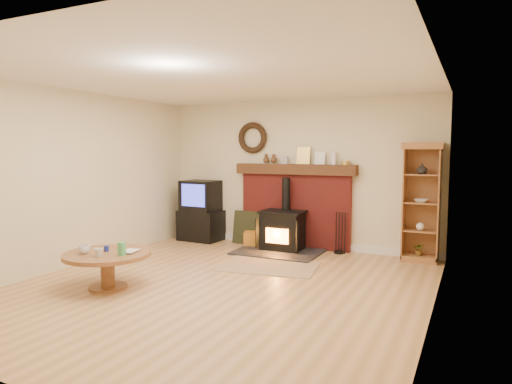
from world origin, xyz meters
The scene contains 11 objects.
ground centered at (0.00, 0.00, 0.00)m, with size 5.50×5.50×0.00m, color #AB7E47.
room_shell centered at (-0.02, 0.09, 1.72)m, with size 5.02×5.52×2.61m.
chimney_breast centered at (0.00, 2.67, 0.80)m, with size 2.20×0.22×1.78m.
wood_stove centered at (-0.08, 2.27, 0.33)m, with size 1.40×1.00×1.25m.
area_rug centered at (0.14, 1.21, 0.01)m, with size 1.42×0.97×0.01m, color brown.
tv_unit centered at (-1.85, 2.47, 0.55)m, with size 0.81×0.59×1.15m.
curio_cabinet centered at (2.13, 2.55, 0.92)m, with size 0.59×0.43×1.84m.
firelog_box centered at (-0.63, 2.40, 0.13)m, with size 0.43×0.27×0.27m, color yellow.
leaning_painting centered at (-0.92, 2.55, 0.30)m, with size 0.51×0.03×0.61m, color black.
fire_tools centered at (0.86, 2.50, 0.16)m, with size 0.19×0.16×0.70m.
coffee_table centered at (-1.24, -0.64, 0.37)m, with size 1.07×1.07×0.61m.
Camera 1 is at (2.86, -4.86, 1.73)m, focal length 32.00 mm.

